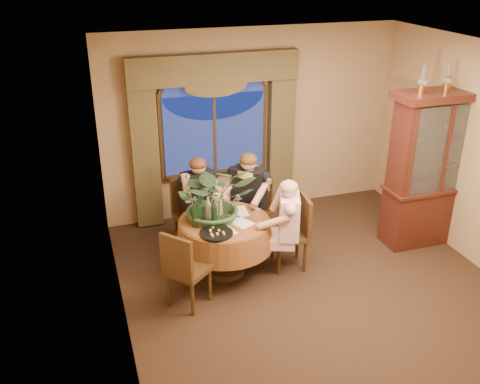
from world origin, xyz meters
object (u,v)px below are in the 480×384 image
object	(u,v)px
oil_lamp_center	(448,77)
oil_lamp_right	(473,75)
wine_bottle_1	(195,209)
stoneware_vase	(217,205)
wine_bottle_0	(195,214)
olive_bowl	(229,218)
wine_bottle_2	(199,205)
wine_bottle_5	(198,212)
person_pink	(289,229)
chair_front_left	(188,268)
chair_back	(193,215)
person_back	(199,203)
person_scarf	(249,201)
chair_right	(289,233)
wine_bottle_4	(214,213)
dining_table	(225,247)
china_cabinet	(433,169)
chair_back_right	(252,214)
oil_lamp_left	(423,79)
wine_bottle_3	(208,210)
centerpiece_plant	(215,171)

from	to	relation	value
oil_lamp_center	oil_lamp_right	world-z (taller)	same
wine_bottle_1	stoneware_vase	bearing A→B (deg)	12.63
stoneware_vase	wine_bottle_0	size ratio (longest dim) A/B	0.89
oil_lamp_center	olive_bowl	bearing A→B (deg)	179.56
stoneware_vase	olive_bowl	world-z (taller)	stoneware_vase
wine_bottle_2	wine_bottle_5	distance (m)	0.18
person_pink	chair_front_left	bearing A→B (deg)	119.99
oil_lamp_center	person_pink	world-z (taller)	oil_lamp_center
chair_back	person_pink	xyz separation A→B (m)	(0.97, -1.05, 0.17)
chair_front_left	person_back	distance (m)	1.33
wine_bottle_5	person_back	bearing A→B (deg)	75.96
chair_back	person_scarf	size ratio (longest dim) A/B	0.70
chair_right	olive_bowl	bearing A→B (deg)	90.21
person_back	olive_bowl	bearing A→B (deg)	93.61
person_pink	wine_bottle_4	world-z (taller)	person_pink
dining_table	oil_lamp_right	size ratio (longest dim) A/B	3.56
china_cabinet	wine_bottle_2	distance (m)	3.21
chair_right	chair_back	bearing A→B (deg)	57.39
oil_lamp_center	chair_back	bearing A→B (deg)	165.66
chair_back_right	person_back	xyz separation A→B (m)	(-0.70, 0.18, 0.18)
person_pink	wine_bottle_2	world-z (taller)	person_pink
oil_lamp_left	wine_bottle_4	xyz separation A→B (m)	(-2.71, -0.05, -1.40)
stoneware_vase	wine_bottle_3	xyz separation A→B (m)	(-0.14, -0.13, 0.02)
oil_lamp_left	chair_right	distance (m)	2.52
chair_back	centerpiece_plant	distance (m)	1.12
oil_lamp_center	person_scarf	bearing A→B (deg)	166.44
person_back	centerpiece_plant	bearing A→B (deg)	84.45
olive_bowl	chair_back_right	bearing A→B (deg)	48.77
oil_lamp_left	person_back	bearing A→B (deg)	164.00
centerpiece_plant	wine_bottle_5	xyz separation A→B (m)	(-0.25, -0.12, -0.46)
wine_bottle_3	wine_bottle_5	xyz separation A→B (m)	(-0.13, -0.02, 0.00)
person_back	oil_lamp_center	bearing A→B (deg)	154.80
wine_bottle_1	olive_bowl	bearing A→B (deg)	-11.45
oil_lamp_left	chair_back_right	xyz separation A→B (m)	(-2.00, 0.59, -1.83)
chair_back_right	wine_bottle_3	bearing A→B (deg)	80.74
chair_back	dining_table	bearing A→B (deg)	90.00
dining_table	stoneware_vase	size ratio (longest dim) A/B	4.13
chair_back_right	wine_bottle_1	world-z (taller)	wine_bottle_1
china_cabinet	oil_lamp_left	xyz separation A→B (m)	(-0.37, 0.00, 1.24)
china_cabinet	person_back	world-z (taller)	china_cabinet
oil_lamp_center	wine_bottle_1	xyz separation A→B (m)	(-3.27, 0.10, -1.40)
centerpiece_plant	wine_bottle_4	distance (m)	0.50
oil_lamp_left	chair_front_left	world-z (taller)	oil_lamp_left
chair_right	chair_back	world-z (taller)	same
wine_bottle_2	centerpiece_plant	bearing A→B (deg)	-15.06
oil_lamp_left	wine_bottle_1	bearing A→B (deg)	177.98
chair_right	wine_bottle_1	world-z (taller)	wine_bottle_1
person_back	stoneware_vase	xyz separation A→B (m)	(0.09, -0.61, 0.24)
wine_bottle_0	wine_bottle_3	world-z (taller)	same
oil_lamp_right	wine_bottle_3	bearing A→B (deg)	179.32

